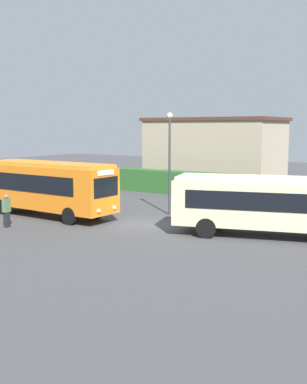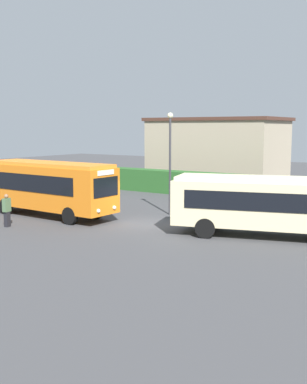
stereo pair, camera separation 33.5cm
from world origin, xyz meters
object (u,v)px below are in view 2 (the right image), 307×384
object	(u,v)px
person_center	(7,210)
traffic_cone	(94,189)
bus_orange	(50,186)
bus_cream	(267,203)
lamppost	(170,153)

from	to	relation	value
person_center	traffic_cone	xyz separation A→B (m)	(-5.26, 13.33, -0.66)
bus_orange	person_center	bearing A→B (deg)	-83.06
bus_cream	lamppost	xyz separation A→B (m)	(-7.25, 2.55, 2.15)
bus_orange	lamppost	distance (m)	7.65
bus_orange	person_center	size ratio (longest dim) A/B	5.12
bus_cream	person_center	distance (m)	13.93
bus_orange	bus_cream	bearing A→B (deg)	10.59
person_center	bus_cream	bearing A→B (deg)	15.41
person_center	lamppost	size ratio (longest dim) A/B	0.29
bus_cream	traffic_cone	world-z (taller)	bus_cream
bus_orange	lamppost	world-z (taller)	lamppost
bus_orange	bus_cream	distance (m)	13.22
bus_cream	person_center	bearing A→B (deg)	-173.12
bus_cream	lamppost	bearing A→B (deg)	143.93
bus_cream	traffic_cone	size ratio (longest dim) A/B	15.97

